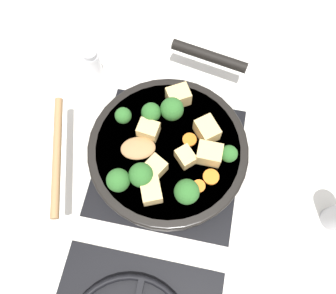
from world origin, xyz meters
TOP-DOWN VIEW (x-y plane):
  - ground_plane at (0.00, 0.00)m, footprint 2.40×2.40m
  - front_burner_grate at (0.00, 0.00)m, footprint 0.31×0.31m
  - skillet_pan at (-0.00, -0.00)m, footprint 0.32×0.43m
  - wooden_spoon at (0.14, 0.04)m, footprint 0.23×0.24m
  - tofu_cube_center_large at (-0.07, -0.04)m, footprint 0.06×0.06m
  - tofu_cube_near_handle at (0.01, 0.10)m, footprint 0.05×0.05m
  - tofu_cube_east_chunk at (-0.04, 0.02)m, footprint 0.05×0.05m
  - tofu_cube_west_chunk at (0.00, -0.11)m, footprint 0.06×0.05m
  - tofu_cube_back_piece at (-0.08, 0.01)m, footprint 0.05×0.04m
  - tofu_cube_front_piece at (0.04, -0.02)m, footprint 0.04×0.04m
  - tofu_cube_mid_small at (0.02, 0.05)m, footprint 0.05×0.05m
  - broccoli_floret_near_spoon at (0.10, -0.04)m, footprint 0.03×0.03m
  - broccoli_floret_center_top at (0.07, 0.09)m, footprint 0.04×0.04m
  - broccoli_floret_east_rim at (-0.12, 0.00)m, footprint 0.03×0.03m
  - broccoli_floret_west_rim at (0.01, -0.07)m, footprint 0.05×0.05m
  - broccoli_floret_north_edge at (0.04, -0.05)m, footprint 0.04×0.04m
  - broccoli_floret_south_cluster at (0.03, 0.07)m, footprint 0.05×0.05m
  - broccoli_floret_mid_floret at (-0.05, 0.09)m, footprint 0.05×0.05m
  - carrot_slice_orange_thin at (-0.07, 0.07)m, footprint 0.02×0.02m
  - carrot_slice_near_center at (-0.09, 0.04)m, footprint 0.03×0.03m
  - carrot_slice_edge_slice at (-0.04, -0.02)m, footprint 0.03×0.03m
  - salt_shaker at (0.22, -0.19)m, footprint 0.04×0.04m

SIDE VIEW (x-z plane):
  - ground_plane at x=0.00m, z-range 0.00..0.00m
  - front_burner_grate at x=0.00m, z-range 0.00..0.03m
  - salt_shaker at x=0.22m, z-range 0.00..0.09m
  - skillet_pan at x=0.00m, z-range 0.03..0.09m
  - carrot_slice_orange_thin at x=-0.07m, z-range 0.08..0.09m
  - carrot_slice_near_center at x=-0.09m, z-range 0.08..0.09m
  - carrot_slice_edge_slice at x=-0.04m, z-range 0.08..0.09m
  - wooden_spoon at x=0.14m, z-range 0.08..0.10m
  - tofu_cube_east_chunk at x=-0.04m, z-range 0.08..0.11m
  - tofu_cube_front_piece at x=0.04m, z-range 0.08..0.12m
  - tofu_cube_mid_small at x=0.02m, z-range 0.08..0.12m
  - tofu_cube_near_handle at x=0.01m, z-range 0.08..0.12m
  - tofu_cube_west_chunk at x=0.00m, z-range 0.08..0.12m
  - tofu_cube_center_large at x=-0.07m, z-range 0.08..0.12m
  - tofu_cube_back_piece at x=-0.08m, z-range 0.08..0.12m
  - broccoli_floret_east_rim at x=-0.12m, z-range 0.09..0.13m
  - broccoli_floret_near_spoon at x=0.10m, z-range 0.09..0.13m
  - broccoli_floret_north_edge at x=0.04m, z-range 0.09..0.13m
  - broccoli_floret_center_top at x=0.07m, z-range 0.09..0.14m
  - broccoli_floret_south_cluster at x=0.03m, z-range 0.09..0.14m
  - broccoli_floret_mid_floret at x=-0.05m, z-range 0.09..0.14m
  - broccoli_floret_west_rim at x=0.01m, z-range 0.09..0.14m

